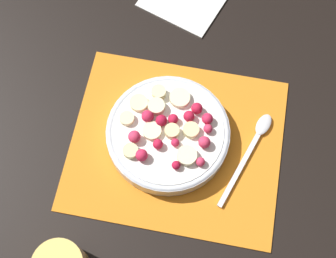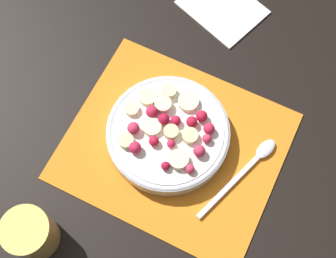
% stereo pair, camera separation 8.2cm
% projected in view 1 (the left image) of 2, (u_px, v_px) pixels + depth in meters
% --- Properties ---
extents(ground_plane, '(3.00, 3.00, 0.00)m').
position_uv_depth(ground_plane, '(176.00, 144.00, 0.86)').
color(ground_plane, black).
extents(placemat, '(0.38, 0.32, 0.01)m').
position_uv_depth(placemat, '(176.00, 144.00, 0.86)').
color(placemat, orange).
rests_on(placemat, ground_plane).
extents(fruit_bowl, '(0.22, 0.22, 0.06)m').
position_uv_depth(fruit_bowl, '(168.00, 133.00, 0.84)').
color(fruit_bowl, silver).
rests_on(fruit_bowl, placemat).
extents(spoon, '(0.08, 0.19, 0.01)m').
position_uv_depth(spoon, '(254.00, 141.00, 0.85)').
color(spoon, silver).
rests_on(spoon, placemat).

